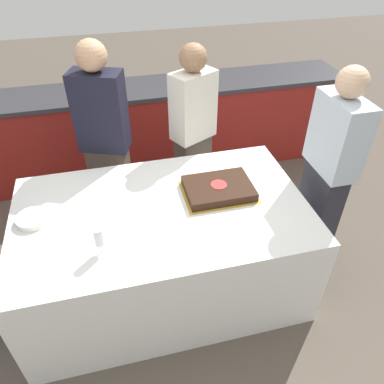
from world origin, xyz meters
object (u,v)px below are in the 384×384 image
Objects in this scene: cake at (219,189)px; person_standing_back at (105,141)px; person_cutting_cake at (193,135)px; person_seated_right at (327,176)px; wine_glass at (99,237)px; plate_stack at (33,219)px.

person_standing_back is at bearing 134.70° from cake.
person_seated_right is at bearing 106.67° from person_cutting_cake.
person_standing_back is at bearing -27.39° from person_cutting_cake.
cake is 2.66× the size of wine_glass.
person_cutting_cake reaches higher than cake.
person_seated_right is (1.98, -0.07, 0.04)m from plate_stack.
plate_stack is 0.56m from wine_glass.
wine_glass is at bearing -42.42° from plate_stack.
wine_glass is at bearing 105.51° from person_standing_back.
cake is 1.01m from person_standing_back.
plate_stack is 0.13× the size of person_seated_right.
cake is 0.30× the size of person_standing_back.
plate_stack is (-1.21, -0.00, -0.01)m from cake.
plate_stack is 0.12× the size of person_standing_back.
cake is at bearing 62.61° from person_cutting_cake.
person_cutting_cake is at bearing -159.33° from person_standing_back.
person_cutting_cake is at bearing -135.94° from person_seated_right.
person_seated_right reaches higher than person_cutting_cake.
wine_glass reaches higher than plate_stack.
wine_glass is 1.61m from person_seated_right.
plate_stack is 0.88m from person_standing_back.
cake is 0.32× the size of person_cutting_cake.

